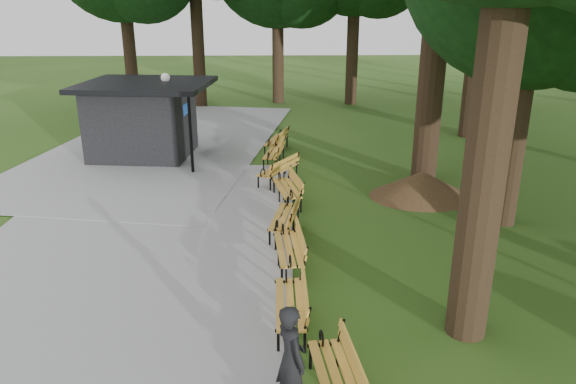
{
  "coord_description": "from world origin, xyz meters",
  "views": [
    {
      "loc": [
        -0.46,
        -7.52,
        5.6
      ],
      "look_at": [
        -0.09,
        5.08,
        1.1
      ],
      "focal_mm": 34.08,
      "sensor_mm": 36.0,
      "label": 1
    }
  ],
  "objects_px": {
    "person": "(291,359)",
    "bench_5": "(285,217)",
    "kiosk": "(142,120)",
    "bench_2": "(336,378)",
    "bench_8": "(274,153)",
    "lamp_post": "(167,97)",
    "bench_7": "(278,170)",
    "bench_3": "(290,304)",
    "bench_9": "(276,141)",
    "bench_6": "(287,188)",
    "dirt_mound": "(422,184)",
    "bench_4": "(289,249)"
  },
  "relations": [
    {
      "from": "person",
      "to": "bench_5",
      "type": "relative_size",
      "value": 0.88
    },
    {
      "from": "kiosk",
      "to": "bench_2",
      "type": "height_order",
      "value": "kiosk"
    },
    {
      "from": "bench_8",
      "to": "lamp_post",
      "type": "bearing_deg",
      "value": -99.74
    },
    {
      "from": "bench_8",
      "to": "bench_2",
      "type": "bearing_deg",
      "value": 13.47
    },
    {
      "from": "bench_7",
      "to": "kiosk",
      "type": "bearing_deg",
      "value": -91.52
    },
    {
      "from": "kiosk",
      "to": "bench_8",
      "type": "distance_m",
      "value": 5.06
    },
    {
      "from": "bench_2",
      "to": "bench_8",
      "type": "bearing_deg",
      "value": 177.8
    },
    {
      "from": "kiosk",
      "to": "bench_5",
      "type": "bearing_deg",
      "value": -48.64
    },
    {
      "from": "bench_3",
      "to": "bench_9",
      "type": "relative_size",
      "value": 1.0
    },
    {
      "from": "bench_6",
      "to": "bench_7",
      "type": "xyz_separation_m",
      "value": [
        -0.23,
        1.81,
        0.0
      ]
    },
    {
      "from": "bench_5",
      "to": "bench_9",
      "type": "relative_size",
      "value": 1.0
    },
    {
      "from": "lamp_post",
      "to": "bench_6",
      "type": "distance_m",
      "value": 6.91
    },
    {
      "from": "lamp_post",
      "to": "bench_2",
      "type": "relative_size",
      "value": 1.6
    },
    {
      "from": "bench_6",
      "to": "bench_3",
      "type": "bearing_deg",
      "value": -11.46
    },
    {
      "from": "bench_5",
      "to": "bench_6",
      "type": "height_order",
      "value": "same"
    },
    {
      "from": "lamp_post",
      "to": "dirt_mound",
      "type": "xyz_separation_m",
      "value": [
        8.22,
        -4.79,
        -1.81
      ]
    },
    {
      "from": "dirt_mound",
      "to": "bench_6",
      "type": "distance_m",
      "value": 4.02
    },
    {
      "from": "bench_3",
      "to": "bench_8",
      "type": "height_order",
      "value": "same"
    },
    {
      "from": "bench_2",
      "to": "kiosk",
      "type": "bearing_deg",
      "value": -163.18
    },
    {
      "from": "bench_7",
      "to": "bench_8",
      "type": "relative_size",
      "value": 1.0
    },
    {
      "from": "bench_3",
      "to": "bench_4",
      "type": "relative_size",
      "value": 1.0
    },
    {
      "from": "bench_4",
      "to": "bench_5",
      "type": "xyz_separation_m",
      "value": [
        -0.04,
        1.83,
        0.0
      ]
    },
    {
      "from": "person",
      "to": "lamp_post",
      "type": "distance_m",
      "value": 14.2
    },
    {
      "from": "bench_2",
      "to": "bench_3",
      "type": "xyz_separation_m",
      "value": [
        -0.59,
        2.04,
        0.0
      ]
    },
    {
      "from": "bench_5",
      "to": "bench_9",
      "type": "bearing_deg",
      "value": -167.98
    },
    {
      "from": "bench_4",
      "to": "kiosk",
      "type": "bearing_deg",
      "value": -154.64
    },
    {
      "from": "person",
      "to": "bench_7",
      "type": "xyz_separation_m",
      "value": [
        -0.06,
        10.18,
        -0.4
      ]
    },
    {
      "from": "bench_6",
      "to": "dirt_mound",
      "type": "bearing_deg",
      "value": 85.1
    },
    {
      "from": "bench_2",
      "to": "lamp_post",
      "type": "bearing_deg",
      "value": -166.9
    },
    {
      "from": "bench_4",
      "to": "bench_5",
      "type": "distance_m",
      "value": 1.83
    },
    {
      "from": "bench_2",
      "to": "bench_3",
      "type": "relative_size",
      "value": 1.0
    },
    {
      "from": "dirt_mound",
      "to": "bench_8",
      "type": "xyz_separation_m",
      "value": [
        -4.36,
        3.44,
        0.05
      ]
    },
    {
      "from": "bench_5",
      "to": "lamp_post",
      "type": "bearing_deg",
      "value": -139.8
    },
    {
      "from": "person",
      "to": "dirt_mound",
      "type": "bearing_deg",
      "value": -50.1
    },
    {
      "from": "kiosk",
      "to": "lamp_post",
      "type": "height_order",
      "value": "lamp_post"
    },
    {
      "from": "kiosk",
      "to": "bench_7",
      "type": "bearing_deg",
      "value": -26.92
    },
    {
      "from": "lamp_post",
      "to": "bench_9",
      "type": "bearing_deg",
      "value": 5.08
    },
    {
      "from": "bench_7",
      "to": "bench_9",
      "type": "distance_m",
      "value": 3.72
    },
    {
      "from": "bench_2",
      "to": "bench_7",
      "type": "xyz_separation_m",
      "value": [
        -0.7,
        10.11,
        0.0
      ]
    },
    {
      "from": "kiosk",
      "to": "dirt_mound",
      "type": "relative_size",
      "value": 1.73
    },
    {
      "from": "bench_2",
      "to": "bench_3",
      "type": "bearing_deg",
      "value": -169.98
    },
    {
      "from": "kiosk",
      "to": "bench_3",
      "type": "height_order",
      "value": "kiosk"
    },
    {
      "from": "bench_4",
      "to": "dirt_mound",
      "type": "bearing_deg",
      "value": 133.07
    },
    {
      "from": "person",
      "to": "bench_6",
      "type": "distance_m",
      "value": 8.38
    },
    {
      "from": "bench_8",
      "to": "dirt_mound",
      "type": "bearing_deg",
      "value": 61.29
    },
    {
      "from": "bench_7",
      "to": "bench_9",
      "type": "bearing_deg",
      "value": -147.91
    },
    {
      "from": "lamp_post",
      "to": "bench_3",
      "type": "height_order",
      "value": "lamp_post"
    },
    {
      "from": "bench_2",
      "to": "bench_6",
      "type": "bearing_deg",
      "value": 177.17
    },
    {
      "from": "bench_9",
      "to": "lamp_post",
      "type": "bearing_deg",
      "value": -69.27
    },
    {
      "from": "lamp_post",
      "to": "bench_7",
      "type": "height_order",
      "value": "lamp_post"
    }
  ]
}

